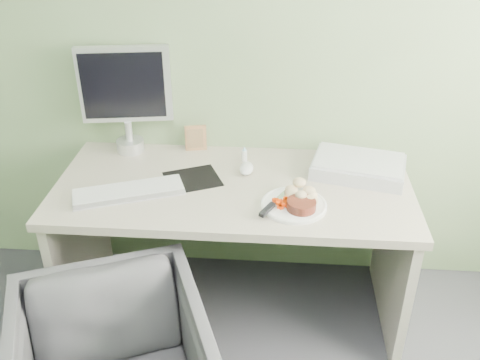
# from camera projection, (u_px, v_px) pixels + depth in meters

# --- Properties ---
(wall_back) EXTENTS (3.50, 0.00, 3.50)m
(wall_back) POSITION_uv_depth(u_px,v_px,m) (240.00, 24.00, 2.41)
(wall_back) COLOR gray
(wall_back) RESTS_ON floor
(desk) EXTENTS (1.60, 0.75, 0.73)m
(desk) POSITION_uv_depth(u_px,v_px,m) (233.00, 218.00, 2.49)
(desk) COLOR #A79F8C
(desk) RESTS_ON floor
(plate) EXTENTS (0.28, 0.28, 0.01)m
(plate) POSITION_uv_depth(u_px,v_px,m) (294.00, 205.00, 2.24)
(plate) COLOR white
(plate) RESTS_ON desk
(steak) EXTENTS (0.14, 0.14, 0.04)m
(steak) POSITION_uv_depth(u_px,v_px,m) (301.00, 205.00, 2.19)
(steak) COLOR black
(steak) RESTS_ON plate
(potato_pile) EXTENTS (0.12, 0.09, 0.06)m
(potato_pile) POSITION_uv_depth(u_px,v_px,m) (303.00, 192.00, 2.26)
(potato_pile) COLOR tan
(potato_pile) RESTS_ON plate
(carrot_heap) EXTENTS (0.06, 0.06, 0.04)m
(carrot_heap) POSITION_uv_depth(u_px,v_px,m) (282.00, 201.00, 2.22)
(carrot_heap) COLOR #F73A05
(carrot_heap) RESTS_ON plate
(steak_knife) EXTENTS (0.14, 0.24, 0.02)m
(steak_knife) POSITION_uv_depth(u_px,v_px,m) (272.00, 205.00, 2.21)
(steak_knife) COLOR silver
(steak_knife) RESTS_ON plate
(mousepad) EXTENTS (0.30, 0.29, 0.00)m
(mousepad) POSITION_uv_depth(u_px,v_px,m) (192.00, 179.00, 2.44)
(mousepad) COLOR black
(mousepad) RESTS_ON desk
(keyboard) EXTENTS (0.49, 0.30, 0.02)m
(keyboard) POSITION_uv_depth(u_px,v_px,m) (129.00, 191.00, 2.32)
(keyboard) COLOR white
(keyboard) RESTS_ON desk
(computer_mouse) EXTENTS (0.07, 0.12, 0.04)m
(computer_mouse) POSITION_uv_depth(u_px,v_px,m) (246.00, 168.00, 2.49)
(computer_mouse) COLOR white
(computer_mouse) RESTS_ON desk
(photo_frame) EXTENTS (0.11, 0.03, 0.13)m
(photo_frame) POSITION_uv_depth(u_px,v_px,m) (196.00, 138.00, 2.66)
(photo_frame) COLOR #AA6E4F
(photo_frame) RESTS_ON desk
(eyedrop_bottle) EXTENTS (0.03, 0.03, 0.08)m
(eyedrop_bottle) POSITION_uv_depth(u_px,v_px,m) (244.00, 155.00, 2.58)
(eyedrop_bottle) COLOR white
(eyedrop_bottle) RESTS_ON desk
(scanner) EXTENTS (0.47, 0.36, 0.06)m
(scanner) POSITION_uv_depth(u_px,v_px,m) (358.00, 167.00, 2.47)
(scanner) COLOR #B8BBC0
(scanner) RESTS_ON desk
(monitor) EXTENTS (0.44, 0.15, 0.53)m
(monitor) POSITION_uv_depth(u_px,v_px,m) (126.00, 94.00, 2.56)
(monitor) COLOR silver
(monitor) RESTS_ON desk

